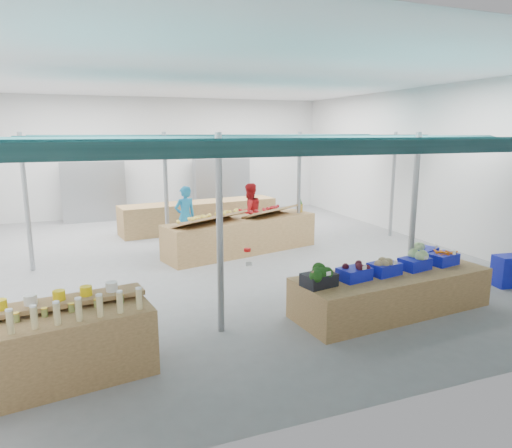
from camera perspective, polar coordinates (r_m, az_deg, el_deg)
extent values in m
plane|color=slate|center=(11.10, -5.30, -4.27)|extent=(13.00, 13.00, 0.00)
plane|color=silver|center=(10.75, -5.74, 17.81)|extent=(13.00, 13.00, 0.00)
plane|color=silver|center=(17.07, -11.40, 8.22)|extent=(12.00, 0.00, 12.00)
plane|color=silver|center=(13.60, 19.84, 7.00)|extent=(0.00, 13.00, 13.00)
cylinder|color=gray|center=(10.97, -26.78, 2.36)|extent=(0.10, 0.10, 3.00)
cylinder|color=gray|center=(6.74, -4.54, -1.46)|extent=(0.10, 0.10, 3.00)
cylinder|color=gray|center=(11.06, -11.15, 3.45)|extent=(0.10, 0.10, 3.00)
cylinder|color=gray|center=(8.39, 19.03, 0.52)|extent=(0.10, 0.10, 3.00)
cylinder|color=gray|center=(12.14, 5.38, 4.32)|extent=(0.10, 0.10, 3.00)
cylinder|color=gray|center=(13.73, 16.73, 4.71)|extent=(0.10, 0.10, 3.00)
cylinder|color=gray|center=(7.25, 8.88, 10.12)|extent=(10.00, 0.06, 0.06)
cylinder|color=gray|center=(11.38, -2.57, 10.69)|extent=(10.00, 0.06, 0.06)
cube|color=#0B2B2F|center=(6.70, 11.64, 9.33)|extent=(9.50, 1.28, 0.30)
cube|color=#0B2B2F|center=(7.83, 6.48, 9.76)|extent=(9.50, 1.28, 0.30)
cube|color=#0B2B2F|center=(10.77, -1.46, 10.28)|extent=(9.50, 1.28, 0.30)
cube|color=#0B2B2F|center=(12.00, -3.56, 10.39)|extent=(9.50, 1.28, 0.30)
cube|color=#B23F33|center=(16.43, -19.59, 3.81)|extent=(2.00, 0.50, 2.00)
cube|color=#B23F33|center=(17.12, -4.34, 4.73)|extent=(2.00, 0.50, 2.00)
cube|color=brown|center=(6.19, -22.02, -14.03)|extent=(2.02, 1.13, 0.85)
cube|color=#997247|center=(6.25, -22.71, -8.88)|extent=(1.95, 0.66, 0.06)
cube|color=brown|center=(8.14, 16.61, -8.15)|extent=(3.56, 1.47, 0.67)
cube|color=brown|center=(11.48, -1.76, -1.46)|extent=(4.16, 1.95, 0.87)
cube|color=brown|center=(14.27, -7.00, 1.04)|extent=(4.97, 1.61, 0.88)
cube|color=#1019B3|center=(10.30, 28.93, -5.15)|extent=(0.56, 0.43, 0.62)
imported|color=#1C80B9|center=(12.13, -8.84, 0.92)|extent=(0.67, 0.52, 1.62)
imported|color=#B5161A|center=(12.62, -0.83, 1.46)|extent=(0.91, 0.79, 1.62)
cube|color=black|center=(7.11, 7.87, -6.92)|extent=(0.56, 0.44, 0.20)
cube|color=white|center=(6.90, 9.07, -6.14)|extent=(0.08, 0.02, 0.06)
cube|color=#1019B3|center=(7.49, 12.17, -6.11)|extent=(0.56, 0.44, 0.20)
cube|color=white|center=(7.30, 13.42, -5.33)|extent=(0.08, 0.02, 0.06)
cube|color=#1019B3|center=(7.88, 15.76, -5.41)|extent=(0.56, 0.44, 0.20)
cube|color=white|center=(7.70, 17.02, -4.64)|extent=(0.08, 0.02, 0.06)
cube|color=#1019B3|center=(8.34, 19.22, -4.70)|extent=(0.56, 0.44, 0.20)
cube|color=white|center=(8.16, 20.49, -3.96)|extent=(0.08, 0.02, 0.06)
cube|color=#1019B3|center=(8.82, 22.31, -4.06)|extent=(0.56, 0.44, 0.20)
cube|color=white|center=(8.66, 23.56, -3.34)|extent=(0.08, 0.02, 0.06)
sphere|color=brown|center=(6.90, 7.44, -6.27)|extent=(0.09, 0.09, 0.09)
sphere|color=brown|center=(6.85, 7.16, -6.05)|extent=(0.06, 0.06, 0.06)
cylinder|color=red|center=(7.49, -1.10, -3.26)|extent=(0.12, 0.12, 0.05)
cube|color=white|center=(7.49, -0.93, -5.00)|extent=(0.10, 0.01, 0.07)
cube|color=#997247|center=(10.79, -5.75, 0.65)|extent=(1.99, 1.52, 0.26)
cube|color=#997247|center=(11.76, 1.81, 1.60)|extent=(1.64, 1.32, 0.26)
cylinder|color=#8C6019|center=(12.39, 5.54, 2.01)|extent=(0.14, 0.14, 0.22)
cone|color=#26661E|center=(12.36, 5.56, 2.88)|extent=(0.12, 0.12, 0.18)
cube|color=#1019B3|center=(9.10, 20.28, -3.44)|extent=(0.60, 0.52, 0.20)
cube|color=white|center=(8.97, 21.62, -2.69)|extent=(0.08, 0.04, 0.06)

